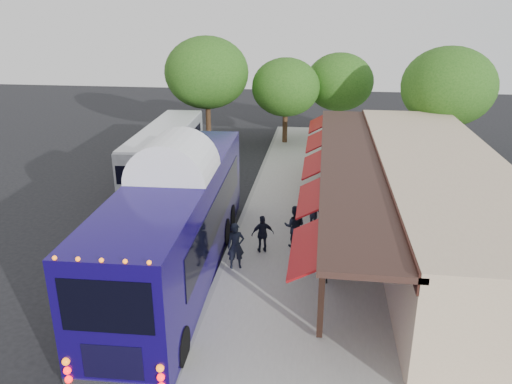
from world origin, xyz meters
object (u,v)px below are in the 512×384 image
at_px(ped_c, 263,234).
at_px(city_bus, 166,150).
at_px(ped_b, 295,226).
at_px(sign_board, 327,266).
at_px(coach_bus, 177,218).
at_px(ped_d, 314,212).
at_px(ped_a, 236,246).

bearing_deg(ped_c, city_bus, -72.89).
relative_size(city_bus, ped_b, 6.10).
height_order(ped_b, sign_board, ped_b).
bearing_deg(sign_board, ped_c, 150.79).
relative_size(coach_bus, ped_d, 8.37).
distance_m(city_bus, ped_c, 11.60).
bearing_deg(ped_d, coach_bus, 63.28).
relative_size(coach_bus, sign_board, 13.40).
bearing_deg(ped_a, ped_b, 26.77).
bearing_deg(ped_d, ped_b, 89.65).
height_order(city_bus, ped_d, city_bus).
distance_m(city_bus, ped_d, 11.14).
xyz_separation_m(city_bus, ped_a, (6.01, -10.76, -0.57)).
xyz_separation_m(ped_b, ped_d, (0.73, 1.90, -0.10)).
bearing_deg(ped_a, sign_board, -30.26).
bearing_deg(sign_board, ped_b, 126.28).
bearing_deg(ped_a, ped_c, 41.36).
bearing_deg(ped_a, ped_d, 36.57).
relative_size(ped_a, ped_d, 1.12).
bearing_deg(ped_a, coach_bus, 174.99).
height_order(ped_c, ped_d, ped_d).
bearing_deg(city_bus, ped_c, -56.59).
bearing_deg(sign_board, ped_a, 178.92).
xyz_separation_m(ped_a, ped_d, (2.80, 3.97, -0.10)).
relative_size(ped_b, sign_board, 1.81).
bearing_deg(ped_b, ped_a, 47.06).
distance_m(ped_a, ped_c, 1.66).
bearing_deg(coach_bus, ped_c, 31.63).
relative_size(coach_bus, ped_a, 7.46).
relative_size(ped_a, sign_board, 1.80).
bearing_deg(ped_b, city_bus, -45.05).
distance_m(ped_a, ped_d, 4.86).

